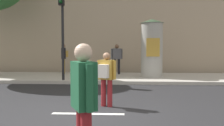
% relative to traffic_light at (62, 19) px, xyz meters
% --- Properties ---
extents(ground_plane, '(80.00, 80.00, 0.00)m').
position_rel_traffic_light_xyz_m(ground_plane, '(1.95, -5.24, -2.94)').
color(ground_plane, '#232326').
extents(sidewalk_curb, '(36.00, 4.00, 0.15)m').
position_rel_traffic_light_xyz_m(sidewalk_curb, '(1.95, 1.76, -2.86)').
color(sidewalk_curb, '#B2ADA3').
rests_on(sidewalk_curb, ground_plane).
extents(lane_markings, '(25.80, 0.16, 0.01)m').
position_rel_traffic_light_xyz_m(lane_markings, '(1.95, -5.24, -2.93)').
color(lane_markings, silver).
rests_on(lane_markings, ground_plane).
extents(building_backdrop, '(36.00, 5.00, 9.73)m').
position_rel_traffic_light_xyz_m(building_backdrop, '(1.95, 6.76, 1.93)').
color(building_backdrop, tan).
rests_on(building_backdrop, ground_plane).
extents(traffic_light, '(0.24, 0.45, 4.13)m').
position_rel_traffic_light_xyz_m(traffic_light, '(0.00, 0.00, 0.00)').
color(traffic_light, black).
rests_on(traffic_light, sidewalk_curb).
extents(poster_column, '(1.19, 1.19, 2.93)m').
position_rel_traffic_light_xyz_m(poster_column, '(4.20, 1.62, -1.30)').
color(poster_column, '#9E9B93').
rests_on(poster_column, sidewalk_curb).
extents(pedestrian_near_pole, '(0.53, 0.48, 1.50)m').
position_rel_traffic_light_xyz_m(pedestrian_near_pole, '(2.34, -4.44, -2.06)').
color(pedestrian_near_pole, maroon).
rests_on(pedestrian_near_pole, ground_plane).
extents(pedestrian_in_light_jacket, '(0.40, 0.55, 1.68)m').
position_rel_traffic_light_xyz_m(pedestrian_in_light_jacket, '(2.35, -8.17, -1.95)').
color(pedestrian_in_light_jacket, maroon).
rests_on(pedestrian_in_light_jacket, ground_plane).
extents(pedestrian_tallest, '(0.64, 0.30, 1.67)m').
position_rel_traffic_light_xyz_m(pedestrian_tallest, '(2.37, 2.84, -1.80)').
color(pedestrian_tallest, black).
rests_on(pedestrian_tallest, sidewalk_curb).
extents(pedestrian_in_dark_shirt, '(0.47, 0.62, 1.71)m').
position_rel_traffic_light_xyz_m(pedestrian_in_dark_shirt, '(-0.62, 2.77, -1.76)').
color(pedestrian_in_dark_shirt, '#B78C33').
rests_on(pedestrian_in_dark_shirt, sidewalk_curb).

